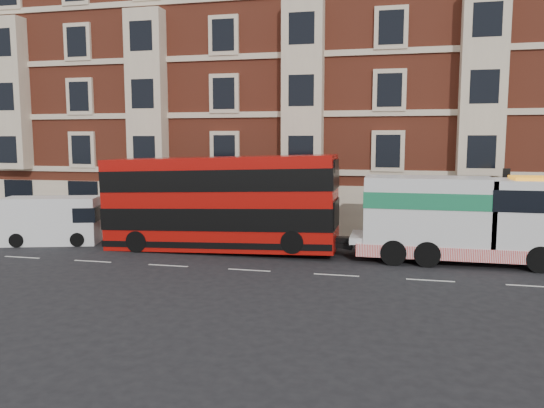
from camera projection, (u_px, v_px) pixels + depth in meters
The scene contains 9 objects.
ground at pixel (249, 270), 24.32m from camera, with size 120.00×120.00×0.00m, color black.
sidewalk at pixel (282, 239), 31.57m from camera, with size 90.00×3.00×0.15m, color slate.
victorian_terrace at pixel (311, 81), 37.52m from camera, with size 45.00×12.00×20.40m.
lamp_post_west at pixel (179, 196), 31.33m from camera, with size 0.35×0.15×4.35m.
lamp_post_east at pixel (505, 204), 27.34m from camera, with size 0.35×0.15×4.35m.
double_decker_bus at pixel (219, 202), 28.25m from camera, with size 12.46×2.86×5.05m.
tow_truck at pixel (457, 218), 25.63m from camera, with size 9.98×2.95×4.16m.
box_van at pixel (52, 221), 30.46m from camera, with size 5.55×3.49×2.69m.
pedestrian at pixel (189, 219), 32.92m from camera, with size 0.67×0.44×1.83m, color #182030.
Camera 1 is at (6.33, -22.94, 5.95)m, focal length 35.00 mm.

